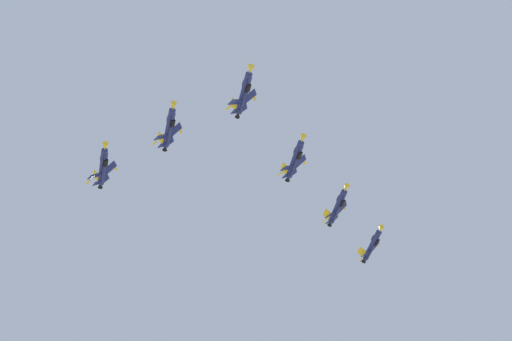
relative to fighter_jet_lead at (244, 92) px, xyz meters
The scene contains 6 objects.
fighter_jet_lead is the anchor object (origin of this frame).
fighter_jet_left_wing 22.90m from the fighter_jet_lead, 74.77° to the left, with size 10.55×14.02×7.09m.
fighter_jet_right_wing 22.25m from the fighter_jet_lead, behind, with size 10.72×14.02×7.75m.
fighter_jet_left_outer 43.95m from the fighter_jet_lead, 74.58° to the left, with size 10.62×14.02×7.38m.
fighter_jet_right_outer 43.45m from the fighter_jet_lead, behind, with size 10.73×14.02×7.80m.
fighter_jet_trail_slot 66.17m from the fighter_jet_lead, 75.75° to the left, with size 10.70×14.02×7.70m.
Camera 1 is at (3.75, 0.29, 1.86)m, focal length 48.29 mm.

